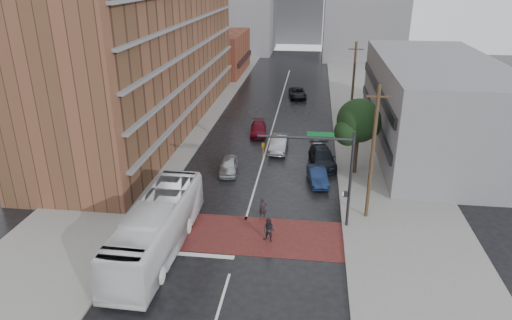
% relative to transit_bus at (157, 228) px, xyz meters
% --- Properties ---
extents(ground, '(160.00, 160.00, 0.00)m').
position_rel_transit_bus_xyz_m(ground, '(5.04, 2.08, -1.72)').
color(ground, black).
rests_on(ground, ground).
extents(crosswalk, '(14.00, 5.00, 0.02)m').
position_rel_transit_bus_xyz_m(crosswalk, '(5.04, 2.58, -1.71)').
color(crosswalk, maroon).
rests_on(crosswalk, ground).
extents(sidewalk_west, '(9.00, 90.00, 0.15)m').
position_rel_transit_bus_xyz_m(sidewalk_west, '(-6.46, 27.08, -1.64)').
color(sidewalk_west, gray).
rests_on(sidewalk_west, ground).
extents(sidewalk_east, '(9.00, 90.00, 0.15)m').
position_rel_transit_bus_xyz_m(sidewalk_east, '(16.54, 27.08, -1.64)').
color(sidewalk_east, gray).
rests_on(sidewalk_east, ground).
extents(apartment_block, '(10.00, 44.00, 28.00)m').
position_rel_transit_bus_xyz_m(apartment_block, '(-8.96, 26.08, 12.28)').
color(apartment_block, brown).
rests_on(apartment_block, ground).
extents(storefront_west, '(8.00, 16.00, 7.00)m').
position_rel_transit_bus_xyz_m(storefront_west, '(-6.96, 56.08, 1.78)').
color(storefront_west, brown).
rests_on(storefront_west, ground).
extents(building_east, '(11.00, 26.00, 9.00)m').
position_rel_transit_bus_xyz_m(building_east, '(21.54, 22.08, 2.78)').
color(building_east, slate).
rests_on(building_east, ground).
extents(street_tree, '(4.20, 4.10, 6.90)m').
position_rel_transit_bus_xyz_m(street_tree, '(13.56, 14.12, 3.02)').
color(street_tree, '#332319').
rests_on(street_tree, ground).
extents(signal_mast, '(6.50, 0.30, 7.20)m').
position_rel_transit_bus_xyz_m(signal_mast, '(10.89, 4.58, 3.02)').
color(signal_mast, '#2D2D33').
rests_on(signal_mast, ground).
extents(utility_pole_near, '(1.60, 0.26, 10.00)m').
position_rel_transit_bus_xyz_m(utility_pole_near, '(13.84, 6.08, 3.42)').
color(utility_pole_near, '#473321').
rests_on(utility_pole_near, ground).
extents(utility_pole_far, '(1.60, 0.26, 10.00)m').
position_rel_transit_bus_xyz_m(utility_pole_far, '(13.84, 26.08, 3.42)').
color(utility_pole_far, '#473321').
rests_on(utility_pole_far, ground).
extents(transit_bus, '(3.11, 12.37, 3.43)m').
position_rel_transit_bus_xyz_m(transit_bus, '(0.00, 0.00, 0.00)').
color(transit_bus, white).
rests_on(transit_bus, ground).
extents(pedestrian_a, '(0.66, 0.50, 1.62)m').
position_rel_transit_bus_xyz_m(pedestrian_a, '(6.27, 5.08, -0.91)').
color(pedestrian_a, black).
rests_on(pedestrian_a, ground).
extents(pedestrian_b, '(1.02, 0.92, 1.72)m').
position_rel_transit_bus_xyz_m(pedestrian_b, '(7.01, 1.99, -0.86)').
color(pedestrian_b, black).
rests_on(pedestrian_b, ground).
extents(car_travel_a, '(1.99, 4.09, 1.34)m').
position_rel_transit_bus_xyz_m(car_travel_a, '(2.27, 12.84, -1.04)').
color(car_travel_a, '#B5B9BD').
rests_on(car_travel_a, ground).
extents(car_travel_b, '(1.74, 4.70, 1.54)m').
position_rel_transit_bus_xyz_m(car_travel_b, '(6.33, 18.89, -0.95)').
color(car_travel_b, '#A7ABAF').
rests_on(car_travel_b, ground).
extents(car_travel_c, '(2.21, 4.52, 1.27)m').
position_rel_transit_bus_xyz_m(car_travel_c, '(3.66, 23.56, -1.08)').
color(car_travel_c, maroon).
rests_on(car_travel_c, ground).
extents(suv_travel, '(2.94, 5.20, 1.37)m').
position_rel_transit_bus_xyz_m(suv_travel, '(7.31, 40.24, -1.03)').
color(suv_travel, black).
rests_on(suv_travel, ground).
extents(car_parked_near, '(2.04, 4.24, 1.34)m').
position_rel_transit_bus_xyz_m(car_parked_near, '(10.24, 11.64, -1.05)').
color(car_parked_near, '#122040').
rests_on(car_parked_near, ground).
extents(car_parked_mid, '(2.88, 5.57, 1.55)m').
position_rel_transit_bus_xyz_m(car_parked_mid, '(10.66, 15.67, -0.94)').
color(car_parked_mid, black).
rests_on(car_parked_mid, ground).
extents(car_parked_far, '(1.71, 3.94, 1.32)m').
position_rel_transit_bus_xyz_m(car_parked_far, '(10.24, 18.82, -1.05)').
color(car_parked_far, '#999AA0').
rests_on(car_parked_far, ground).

